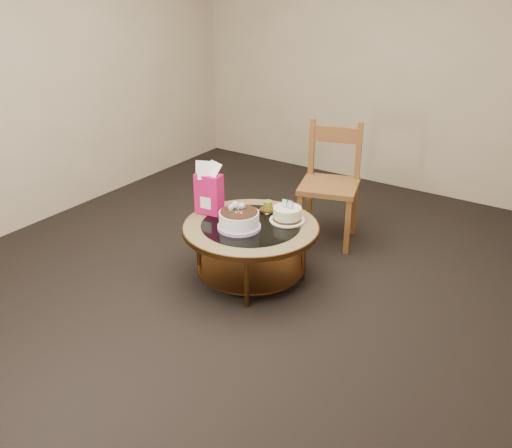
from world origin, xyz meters
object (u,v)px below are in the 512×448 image
Objects in this scene: gift_bag at (209,188)px; dining_chair at (330,183)px; decorated_cake at (239,221)px; cream_cake at (287,214)px; coffee_table at (251,234)px.

gift_bag is 0.40× the size of dining_chair.
dining_chair reaches higher than decorated_cake.
dining_chair is at bearing 53.00° from gift_bag.
decorated_cake is 0.78× the size of gift_bag.
cream_cake is at bearing 12.52° from gift_bag.
cream_cake is at bearing -105.35° from dining_chair.
coffee_table is 3.86× the size of cream_cake.
dining_chair reaches higher than gift_bag.
dining_chair is (0.17, 0.95, 0.14)m from coffee_table.
gift_bag is at bearing -161.18° from cream_cake.
decorated_cake is at bearing -118.00° from dining_chair.
decorated_cake is 1.07m from dining_chair.
dining_chair is (-0.03, 0.75, 0.01)m from cream_cake.
dining_chair is at bearing 91.38° from cream_cake.
gift_bag is at bearing 163.65° from decorated_cake.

